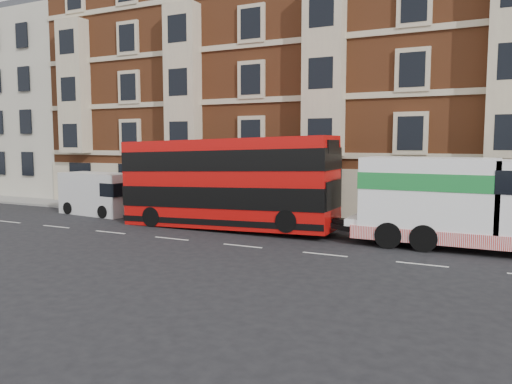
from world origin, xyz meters
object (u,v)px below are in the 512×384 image
tow_truck (461,201)px  box_van (97,194)px  pedestrian (135,200)px  double_decker_bus (226,182)px

tow_truck → box_van: 22.63m
box_van → pedestrian: box_van is taller
box_van → pedestrian: (2.10, 1.31, -0.43)m
double_decker_bus → tow_truck: size_ratio=1.25×
tow_truck → box_van: size_ratio=1.79×
double_decker_bus → tow_truck: double_decker_bus is taller
double_decker_bus → pedestrian: (-8.43, 2.44, -1.71)m
double_decker_bus → pedestrian: size_ratio=7.91×
double_decker_bus → pedestrian: double_decker_bus is taller
tow_truck → pedestrian: bearing=173.2°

